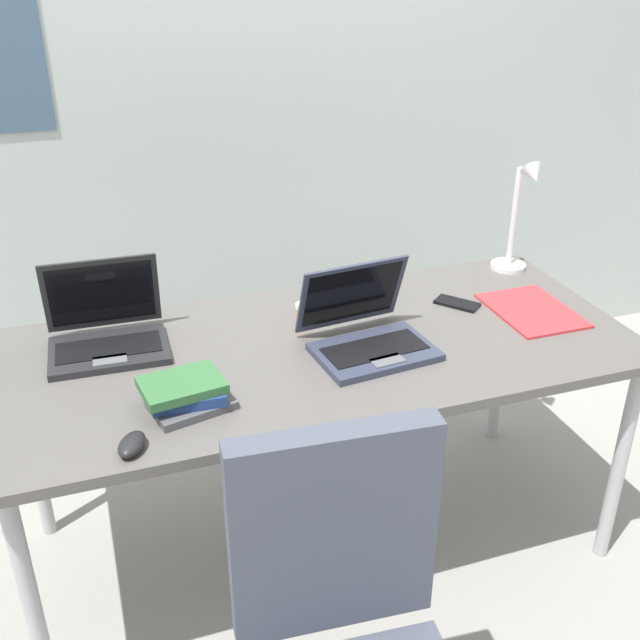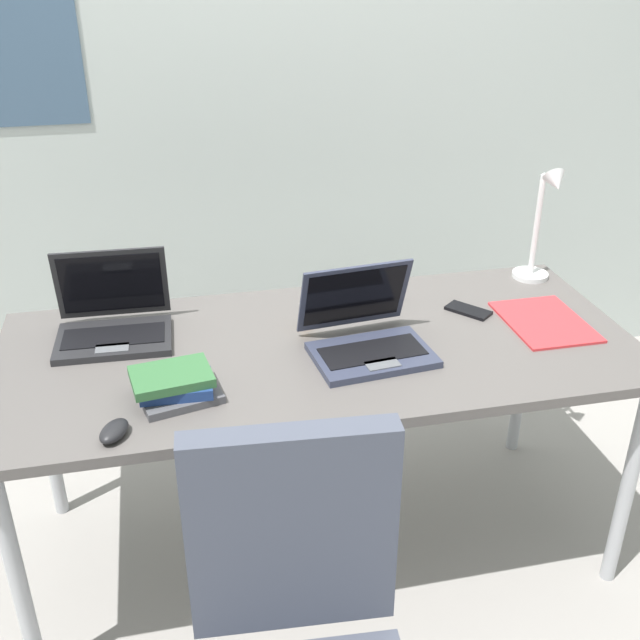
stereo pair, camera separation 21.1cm
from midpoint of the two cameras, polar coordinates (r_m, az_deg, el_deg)
The scene contains 12 objects.
ground_plane at distance 2.59m, azimuth -2.43°, elevation -16.42°, with size 12.00×12.00×0.00m, color gray.
wall_back at distance 2.99m, azimuth -9.35°, elevation 17.57°, with size 6.00×0.13×2.60m.
desk at distance 2.17m, azimuth -2.78°, elevation -3.28°, with size 1.80×0.80×0.74m.
desk_lamp at distance 2.60m, azimuth 12.62°, elevation 7.52°, with size 0.12×0.18×0.40m.
laptop_near_mouse at distance 2.22m, azimuth -18.44°, elevation -0.97°, with size 0.33×0.27×0.24m.
laptop_near_lamp at distance 2.11m, azimuth 0.74°, elevation -1.09°, with size 0.35×0.33×0.23m.
computer_mouse at distance 1.80m, azimuth -17.34°, elevation -9.05°, with size 0.06×0.10×0.03m, color black.
cell_phone at distance 2.39m, azimuth 7.85°, elevation 1.19°, with size 0.06×0.14×0.01m, color black.
headphones at distance 2.40m, azimuth 0.12°, elevation 1.78°, with size 0.21×0.18×0.04m.
pill_bottle at distance 2.22m, azimuth -4.06°, elevation 0.28°, with size 0.04×0.04×0.08m.
book_stack at distance 1.90m, azimuth -13.20°, elevation -5.56°, with size 0.23×0.19×0.07m.
paper_folder_center at distance 2.39m, azimuth 13.30°, elevation 0.64°, with size 0.23×0.31×0.01m, color red.
Camera 1 is at (-0.61, -1.77, 1.79)m, focal length 42.41 mm.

